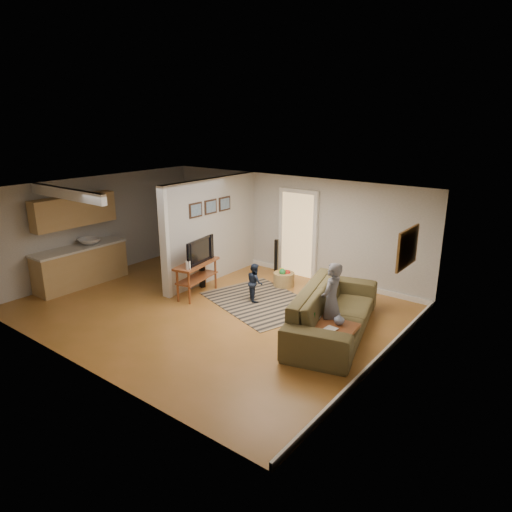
# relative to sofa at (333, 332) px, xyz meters

# --- Properties ---
(ground) EXTENTS (7.50, 7.50, 0.00)m
(ground) POSITION_rel_sofa_xyz_m (-2.60, -0.58, 0.00)
(ground) COLOR brown
(ground) RESTS_ON ground
(room_shell) EXTENTS (7.54, 6.02, 2.52)m
(room_shell) POSITION_rel_sofa_xyz_m (-3.67, -0.16, 1.46)
(room_shell) COLOR #A7A5A0
(room_shell) RESTS_ON ground
(area_rug) EXTENTS (2.89, 2.47, 0.01)m
(area_rug) POSITION_rel_sofa_xyz_m (-1.94, 0.36, 0.01)
(area_rug) COLOR black
(area_rug) RESTS_ON ground
(sofa) EXTENTS (1.91, 3.18, 0.87)m
(sofa) POSITION_rel_sofa_xyz_m (0.00, 0.00, 0.00)
(sofa) COLOR #493924
(sofa) RESTS_ON ground
(coffee_table) EXTENTS (1.18, 0.76, 0.67)m
(coffee_table) POSITION_rel_sofa_xyz_m (0.13, -0.58, 0.34)
(coffee_table) COLOR brown
(coffee_table) RESTS_ON ground
(tv_console) EXTENTS (0.66, 1.28, 1.05)m
(tv_console) POSITION_rel_sofa_xyz_m (-3.34, -0.19, 0.70)
(tv_console) COLOR brown
(tv_console) RESTS_ON ground
(speaker_left) EXTENTS (0.15, 0.15, 1.12)m
(speaker_left) POSITION_rel_sofa_xyz_m (-3.60, 0.23, 0.56)
(speaker_left) COLOR black
(speaker_left) RESTS_ON ground
(speaker_right) EXTENTS (0.11, 0.11, 0.90)m
(speaker_right) POSITION_rel_sofa_xyz_m (-2.78, 2.12, 0.45)
(speaker_right) COLOR black
(speaker_right) RESTS_ON ground
(toy_basket) EXTENTS (0.50, 0.50, 0.45)m
(toy_basket) POSITION_rel_sofa_xyz_m (-2.11, 1.49, 0.18)
(toy_basket) COLOR olive
(toy_basket) RESTS_ON ground
(child) EXTENTS (0.38, 0.55, 1.44)m
(child) POSITION_rel_sofa_xyz_m (0.06, -0.23, 0.00)
(child) COLOR slate
(child) RESTS_ON ground
(toddler) EXTENTS (0.52, 0.51, 0.84)m
(toddler) POSITION_rel_sofa_xyz_m (-2.12, 0.35, 0.00)
(toddler) COLOR #1B2438
(toddler) RESTS_ON ground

